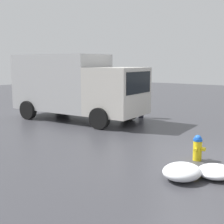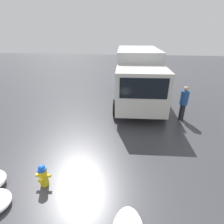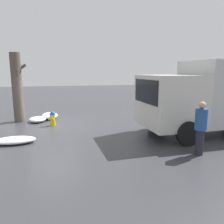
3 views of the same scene
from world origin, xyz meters
The scene contains 6 objects.
ground_plane centered at (0.00, 0.00, 0.00)m, with size 60.00×60.00×0.00m, color #38383D.
fire_hydrant centered at (0.00, 0.00, 0.37)m, with size 0.35×0.45×0.73m.
delivery_truck centered at (7.10, -2.82, 1.67)m, with size 6.61×2.95×3.11m.
pedestrian centered at (4.75, -5.04, 0.95)m, with size 0.38×0.38×1.74m.
snow_pile_by_hydrant centered at (-0.22, 1.62, 0.19)m, with size 0.89×1.03×0.37m.
snow_pile_by_tree centered at (-0.83, 1.02, 0.14)m, with size 0.86×0.97×0.28m.
Camera 1 is at (-2.95, 8.32, 2.74)m, focal length 50.00 mm.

